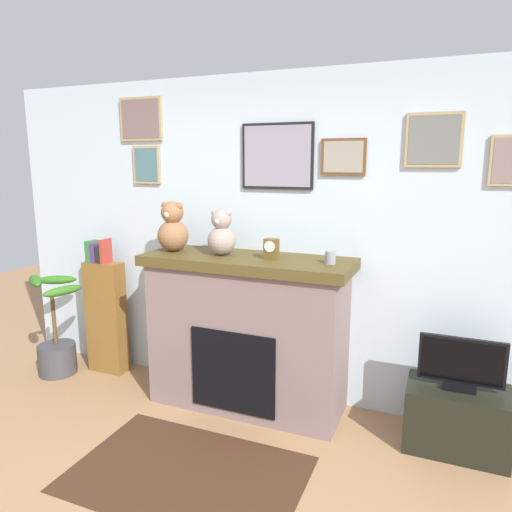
{
  "coord_description": "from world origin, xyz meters",
  "views": [
    {
      "loc": [
        1.25,
        -1.55,
        1.92
      ],
      "look_at": [
        -0.08,
        1.66,
        1.23
      ],
      "focal_mm": 32.97,
      "sensor_mm": 36.0,
      "label": 1
    }
  ],
  "objects_px": {
    "fireplace": "(248,332)",
    "potted_plant": "(56,343)",
    "tv_stand": "(456,419)",
    "television": "(461,365)",
    "mantel_clock": "(271,249)",
    "teddy_bear_cream": "(173,229)",
    "candle_jar": "(330,257)",
    "teddy_bear_brown": "(222,234)",
    "bookshelf": "(106,313)"
  },
  "relations": [
    {
      "from": "tv_stand",
      "to": "television",
      "type": "height_order",
      "value": "television"
    },
    {
      "from": "potted_plant",
      "to": "teddy_bear_brown",
      "type": "xyz_separation_m",
      "value": [
        1.64,
        0.14,
        1.08
      ]
    },
    {
      "from": "mantel_clock",
      "to": "teddy_bear_brown",
      "type": "distance_m",
      "value": 0.42
    },
    {
      "from": "television",
      "to": "mantel_clock",
      "type": "bearing_deg",
      "value": 179.9
    },
    {
      "from": "tv_stand",
      "to": "candle_jar",
      "type": "height_order",
      "value": "candle_jar"
    },
    {
      "from": "bookshelf",
      "to": "teddy_bear_brown",
      "type": "relative_size",
      "value": 3.51
    },
    {
      "from": "mantel_clock",
      "to": "teddy_bear_brown",
      "type": "relative_size",
      "value": 0.42
    },
    {
      "from": "teddy_bear_brown",
      "to": "fireplace",
      "type": "bearing_deg",
      "value": 5.04
    },
    {
      "from": "teddy_bear_brown",
      "to": "teddy_bear_cream",
      "type": "bearing_deg",
      "value": -179.99
    },
    {
      "from": "teddy_bear_cream",
      "to": "television",
      "type": "bearing_deg",
      "value": -0.09
    },
    {
      "from": "teddy_bear_cream",
      "to": "teddy_bear_brown",
      "type": "relative_size",
      "value": 1.12
    },
    {
      "from": "fireplace",
      "to": "tv_stand",
      "type": "relative_size",
      "value": 2.46
    },
    {
      "from": "potted_plant",
      "to": "bookshelf",
      "type": "bearing_deg",
      "value": 30.78
    },
    {
      "from": "potted_plant",
      "to": "teddy_bear_cream",
      "type": "xyz_separation_m",
      "value": [
        1.21,
        0.14,
        1.1
      ]
    },
    {
      "from": "fireplace",
      "to": "teddy_bear_cream",
      "type": "bearing_deg",
      "value": -178.38
    },
    {
      "from": "potted_plant",
      "to": "tv_stand",
      "type": "xyz_separation_m",
      "value": [
        3.4,
        0.13,
        -0.08
      ]
    },
    {
      "from": "potted_plant",
      "to": "television",
      "type": "distance_m",
      "value": 3.41
    },
    {
      "from": "tv_stand",
      "to": "candle_jar",
      "type": "bearing_deg",
      "value": 179.85
    },
    {
      "from": "teddy_bear_cream",
      "to": "bookshelf",
      "type": "bearing_deg",
      "value": 173.13
    },
    {
      "from": "fireplace",
      "to": "potted_plant",
      "type": "height_order",
      "value": "fireplace"
    },
    {
      "from": "fireplace",
      "to": "mantel_clock",
      "type": "bearing_deg",
      "value": -5.38
    },
    {
      "from": "candle_jar",
      "to": "teddy_bear_brown",
      "type": "height_order",
      "value": "teddy_bear_brown"
    },
    {
      "from": "fireplace",
      "to": "potted_plant",
      "type": "relative_size",
      "value": 1.73
    },
    {
      "from": "potted_plant",
      "to": "teddy_bear_brown",
      "type": "height_order",
      "value": "teddy_bear_brown"
    },
    {
      "from": "teddy_bear_cream",
      "to": "teddy_bear_brown",
      "type": "height_order",
      "value": "teddy_bear_cream"
    },
    {
      "from": "fireplace",
      "to": "bookshelf",
      "type": "height_order",
      "value": "bookshelf"
    },
    {
      "from": "tv_stand",
      "to": "potted_plant",
      "type": "bearing_deg",
      "value": -177.74
    },
    {
      "from": "mantel_clock",
      "to": "teddy_bear_cream",
      "type": "bearing_deg",
      "value": 179.94
    },
    {
      "from": "teddy_bear_cream",
      "to": "teddy_bear_brown",
      "type": "bearing_deg",
      "value": 0.01
    },
    {
      "from": "mantel_clock",
      "to": "tv_stand",
      "type": "bearing_deg",
      "value": -0.04
    },
    {
      "from": "potted_plant",
      "to": "mantel_clock",
      "type": "relative_size",
      "value": 6.23
    },
    {
      "from": "fireplace",
      "to": "teddy_bear_cream",
      "type": "height_order",
      "value": "teddy_bear_cream"
    },
    {
      "from": "tv_stand",
      "to": "teddy_bear_cream",
      "type": "xyz_separation_m",
      "value": [
        -2.19,
        0.0,
        1.18
      ]
    },
    {
      "from": "tv_stand",
      "to": "television",
      "type": "xyz_separation_m",
      "value": [
        0.0,
        -0.0,
        0.39
      ]
    },
    {
      "from": "mantel_clock",
      "to": "teddy_bear_cream",
      "type": "relative_size",
      "value": 0.38
    },
    {
      "from": "bookshelf",
      "to": "potted_plant",
      "type": "distance_m",
      "value": 0.53
    },
    {
      "from": "bookshelf",
      "to": "teddy_bear_cream",
      "type": "xyz_separation_m",
      "value": [
        0.81,
        -0.1,
        0.84
      ]
    },
    {
      "from": "bookshelf",
      "to": "potted_plant",
      "type": "xyz_separation_m",
      "value": [
        -0.39,
        -0.23,
        -0.26
      ]
    },
    {
      "from": "television",
      "to": "teddy_bear_cream",
      "type": "bearing_deg",
      "value": 179.91
    },
    {
      "from": "bookshelf",
      "to": "mantel_clock",
      "type": "bearing_deg",
      "value": -3.41
    },
    {
      "from": "television",
      "to": "candle_jar",
      "type": "distance_m",
      "value": 1.11
    },
    {
      "from": "tv_stand",
      "to": "television",
      "type": "bearing_deg",
      "value": -90.0
    },
    {
      "from": "mantel_clock",
      "to": "television",
      "type": "bearing_deg",
      "value": -0.1
    },
    {
      "from": "potted_plant",
      "to": "television",
      "type": "bearing_deg",
      "value": 2.23
    },
    {
      "from": "television",
      "to": "teddy_bear_brown",
      "type": "distance_m",
      "value": 1.91
    },
    {
      "from": "potted_plant",
      "to": "candle_jar",
      "type": "xyz_separation_m",
      "value": [
        2.5,
        0.14,
        0.97
      ]
    },
    {
      "from": "mantel_clock",
      "to": "teddy_bear_cream",
      "type": "xyz_separation_m",
      "value": [
        -0.85,
        0.0,
        0.1
      ]
    },
    {
      "from": "television",
      "to": "potted_plant",
      "type": "bearing_deg",
      "value": -177.77
    },
    {
      "from": "television",
      "to": "bookshelf",
      "type": "bearing_deg",
      "value": 178.07
    },
    {
      "from": "television",
      "to": "teddy_bear_brown",
      "type": "height_order",
      "value": "teddy_bear_brown"
    }
  ]
}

